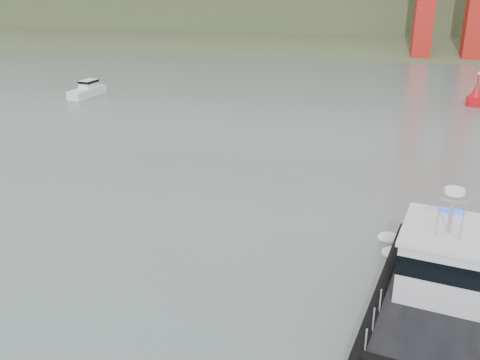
% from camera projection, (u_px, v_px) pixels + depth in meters
% --- Properties ---
extents(ground, '(400.00, 400.00, 0.00)m').
position_uv_depth(ground, '(195.00, 288.00, 25.38)').
color(ground, '#4F5E5A').
rests_on(ground, ground).
extents(headlands, '(500.00, 105.36, 27.12)m').
position_uv_depth(headlands, '(328.00, 0.00, 137.31)').
color(headlands, '#3D512E').
rests_on(headlands, ground).
extents(patrol_boat, '(7.29, 13.34, 6.13)m').
position_uv_depth(patrol_boat, '(440.00, 284.00, 22.90)').
color(patrol_boat, black).
rests_on(patrol_boat, ground).
extents(motorboat, '(2.79, 5.61, 2.95)m').
position_uv_depth(motorboat, '(87.00, 90.00, 64.00)').
color(motorboat, silver).
rests_on(motorboat, ground).
extents(nav_buoy, '(1.91, 1.91, 3.97)m').
position_uv_depth(nav_buoy, '(475.00, 97.00, 59.23)').
color(nav_buoy, red).
rests_on(nav_buoy, ground).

